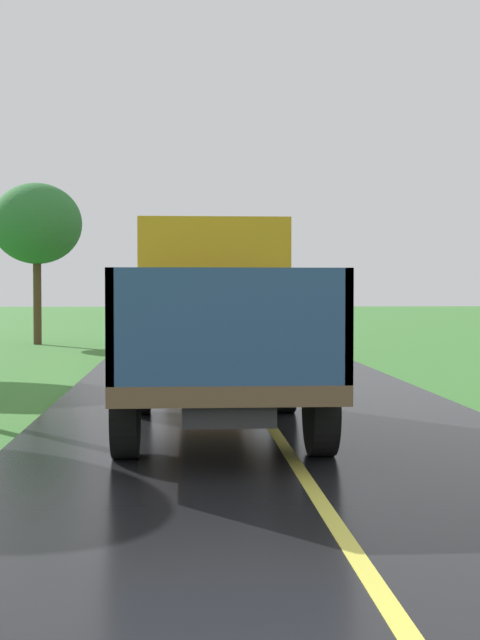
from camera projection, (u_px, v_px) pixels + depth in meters
name	position (u px, v px, depth m)	size (l,w,h in m)	color
banana_truck_near	(217.00, 320.00, 11.85)	(2.38, 5.82, 2.80)	#2D2D30
banana_truck_far	(207.00, 304.00, 26.70)	(2.38, 5.81, 2.80)	#2D2D30
roadside_tree_far_left	(37.00, 224.00, 30.38)	(3.10, 3.10, 5.58)	#4C3823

